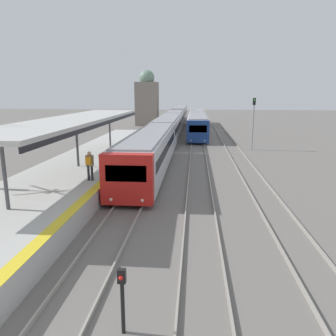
{
  "coord_description": "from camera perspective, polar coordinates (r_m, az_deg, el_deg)",
  "views": [
    {
      "loc": [
        3.39,
        -3.87,
        5.81
      ],
      "look_at": [
        1.86,
        14.64,
        1.59
      ],
      "focal_mm": 35.0,
      "sensor_mm": 36.0,
      "label": 1
    }
  ],
  "objects": [
    {
      "name": "train_far",
      "position": [
        53.26,
        5.13,
        8.27
      ],
      "size": [
        2.63,
        31.33,
        2.94
      ],
      "color": "navy",
      "rests_on": "ground_plane"
    },
    {
      "name": "distant_domed_building",
      "position": [
        62.24,
        -3.67,
        11.73
      ],
      "size": [
        4.0,
        4.0,
        10.07
      ],
      "color": "slate",
      "rests_on": "ground_plane"
    },
    {
      "name": "train_near",
      "position": [
        49.26,
        0.79,
        7.99
      ],
      "size": [
        2.69,
        66.85,
        3.0
      ],
      "color": "red",
      "rests_on": "ground_plane"
    },
    {
      "name": "platform_canopy",
      "position": [
        22.52,
        -15.69,
        8.08
      ],
      "size": [
        4.0,
        21.29,
        3.24
      ],
      "color": "beige",
      "rests_on": "station_platform"
    },
    {
      "name": "signal_post_near",
      "position": [
        8.55,
        -7.97,
        -20.89
      ],
      "size": [
        0.2,
        0.21,
        1.74
      ],
      "color": "black",
      "rests_on": "ground_plane"
    },
    {
      "name": "person_on_platform",
      "position": [
        18.78,
        -13.51,
        0.78
      ],
      "size": [
        0.4,
        0.4,
        1.66
      ],
      "color": "#2D2D33",
      "rests_on": "station_platform"
    },
    {
      "name": "signal_mast_far",
      "position": [
        35.36,
        14.64,
        8.44
      ],
      "size": [
        0.28,
        0.29,
        5.39
      ],
      "color": "gray",
      "rests_on": "ground_plane"
    }
  ]
}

